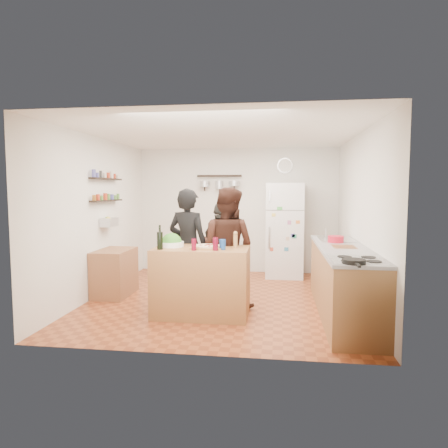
# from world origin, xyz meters

# --- Properties ---
(room_shell) EXTENTS (4.20, 4.20, 4.20)m
(room_shell) POSITION_xyz_m (0.00, 0.39, 1.25)
(room_shell) COLOR brown
(room_shell) RESTS_ON ground
(prep_island) EXTENTS (1.25, 0.72, 0.91)m
(prep_island) POSITION_xyz_m (-0.18, -0.80, 0.46)
(prep_island) COLOR olive
(prep_island) RESTS_ON floor
(pizza_board) EXTENTS (0.42, 0.34, 0.02)m
(pizza_board) POSITION_xyz_m (-0.10, -0.82, 0.92)
(pizza_board) COLOR olive
(pizza_board) RESTS_ON prep_island
(pizza) EXTENTS (0.34, 0.34, 0.02)m
(pizza) POSITION_xyz_m (-0.10, -0.82, 0.94)
(pizza) COLOR beige
(pizza) RESTS_ON pizza_board
(salad_bowl) EXTENTS (0.33, 0.33, 0.07)m
(salad_bowl) POSITION_xyz_m (-0.60, -0.75, 0.94)
(salad_bowl) COLOR white
(salad_bowl) RESTS_ON prep_island
(wine_bottle) EXTENTS (0.08, 0.08, 0.23)m
(wine_bottle) POSITION_xyz_m (-0.68, -1.02, 1.02)
(wine_bottle) COLOR black
(wine_bottle) RESTS_ON prep_island
(wine_glass_near) EXTENTS (0.06, 0.06, 0.15)m
(wine_glass_near) POSITION_xyz_m (-0.23, -1.04, 0.98)
(wine_glass_near) COLOR #5F081B
(wine_glass_near) RESTS_ON prep_island
(wine_glass_far) EXTENTS (0.07, 0.07, 0.17)m
(wine_glass_far) POSITION_xyz_m (0.04, -1.00, 0.99)
(wine_glass_far) COLOR #550719
(wine_glass_far) RESTS_ON prep_island
(pepper_mill) EXTENTS (0.05, 0.05, 0.17)m
(pepper_mill) POSITION_xyz_m (0.27, -0.75, 1.00)
(pepper_mill) COLOR #A27644
(pepper_mill) RESTS_ON prep_island
(salt_canister) EXTENTS (0.08, 0.08, 0.13)m
(salt_canister) POSITION_xyz_m (0.12, -0.92, 0.98)
(salt_canister) COLOR navy
(salt_canister) RESTS_ON prep_island
(person_left) EXTENTS (0.70, 0.56, 1.70)m
(person_left) POSITION_xyz_m (-0.47, -0.33, 0.85)
(person_left) COLOR black
(person_left) RESTS_ON floor
(person_center) EXTENTS (1.01, 0.91, 1.71)m
(person_center) POSITION_xyz_m (0.11, -0.38, 0.85)
(person_center) COLOR black
(person_center) RESTS_ON floor
(person_back) EXTENTS (0.90, 0.84, 1.49)m
(person_back) POSITION_xyz_m (-0.06, 0.26, 0.74)
(person_back) COLOR #2D2B28
(person_back) RESTS_ON floor
(counter_run) EXTENTS (0.63, 2.63, 0.90)m
(counter_run) POSITION_xyz_m (1.70, -0.55, 0.45)
(counter_run) COLOR #9E7042
(counter_run) RESTS_ON floor
(stove_top) EXTENTS (0.60, 0.62, 0.02)m
(stove_top) POSITION_xyz_m (1.70, -1.50, 0.91)
(stove_top) COLOR white
(stove_top) RESTS_ON counter_run
(skillet) EXTENTS (0.24, 0.24, 0.05)m
(skillet) POSITION_xyz_m (1.60, -1.76, 0.94)
(skillet) COLOR black
(skillet) RESTS_ON stove_top
(sink) EXTENTS (0.50, 0.80, 0.03)m
(sink) POSITION_xyz_m (1.70, 0.30, 0.92)
(sink) COLOR silver
(sink) RESTS_ON counter_run
(cutting_board) EXTENTS (0.30, 0.40, 0.02)m
(cutting_board) POSITION_xyz_m (1.70, -0.52, 0.91)
(cutting_board) COLOR #955D36
(cutting_board) RESTS_ON counter_run
(red_bowl) EXTENTS (0.22, 0.22, 0.09)m
(red_bowl) POSITION_xyz_m (1.65, -0.10, 0.97)
(red_bowl) COLOR red
(red_bowl) RESTS_ON counter_run
(fridge) EXTENTS (0.70, 0.68, 1.80)m
(fridge) POSITION_xyz_m (0.95, 1.75, 0.90)
(fridge) COLOR white
(fridge) RESTS_ON floor
(wall_clock) EXTENTS (0.30, 0.03, 0.30)m
(wall_clock) POSITION_xyz_m (0.95, 2.08, 2.15)
(wall_clock) COLOR silver
(wall_clock) RESTS_ON back_wall
(spice_shelf_lower) EXTENTS (0.12, 1.00, 0.02)m
(spice_shelf_lower) POSITION_xyz_m (-1.93, 0.20, 1.50)
(spice_shelf_lower) COLOR black
(spice_shelf_lower) RESTS_ON left_wall
(spice_shelf_upper) EXTENTS (0.12, 1.00, 0.02)m
(spice_shelf_upper) POSITION_xyz_m (-1.93, 0.20, 1.85)
(spice_shelf_upper) COLOR black
(spice_shelf_upper) RESTS_ON left_wall
(produce_basket) EXTENTS (0.18, 0.35, 0.14)m
(produce_basket) POSITION_xyz_m (-1.90, 0.20, 1.15)
(produce_basket) COLOR silver
(produce_basket) RESTS_ON left_wall
(side_table) EXTENTS (0.50, 0.80, 0.73)m
(side_table) POSITION_xyz_m (-1.74, -0.00, 0.36)
(side_table) COLOR #93633D
(side_table) RESTS_ON floor
(pot_rack) EXTENTS (0.90, 0.04, 0.04)m
(pot_rack) POSITION_xyz_m (-0.35, 2.00, 1.95)
(pot_rack) COLOR black
(pot_rack) RESTS_ON back_wall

